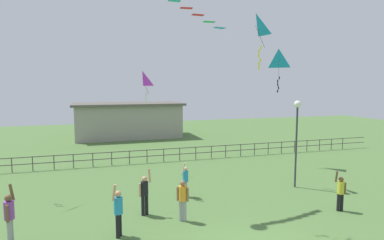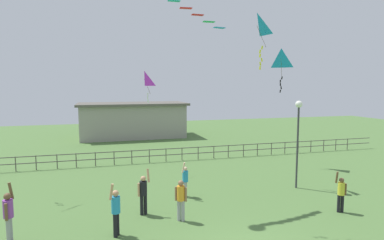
{
  "view_description": "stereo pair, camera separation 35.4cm",
  "coord_description": "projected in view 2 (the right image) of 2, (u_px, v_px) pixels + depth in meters",
  "views": [
    {
      "loc": [
        -4.65,
        -7.92,
        5.34
      ],
      "look_at": [
        -0.07,
        6.75,
        3.72
      ],
      "focal_mm": 29.92,
      "sensor_mm": 36.0,
      "label": 1
    },
    {
      "loc": [
        -4.31,
        -8.03,
        5.34
      ],
      "look_at": [
        -0.07,
        6.75,
        3.72
      ],
      "focal_mm": 29.92,
      "sensor_mm": 36.0,
      "label": 2
    }
  ],
  "objects": [
    {
      "name": "kite_4",
      "position": [
        257.0,
        28.0,
        17.13
      ],
      "size": [
        1.11,
        0.9,
        2.92
      ],
      "color": "#198CD1"
    },
    {
      "name": "kite_5",
      "position": [
        281.0,
        60.0,
        20.95
      ],
      "size": [
        1.23,
        1.17,
        2.82
      ],
      "color": "#198CD1"
    },
    {
      "name": "kite_3",
      "position": [
        145.0,
        80.0,
        19.99
      ],
      "size": [
        0.89,
        0.86,
        1.96
      ],
      "color": "#B22DB2"
    },
    {
      "name": "lamppost",
      "position": [
        298.0,
        125.0,
        16.57
      ],
      "size": [
        0.36,
        0.36,
        4.61
      ],
      "color": "#38383D",
      "rests_on": "ground_plane"
    },
    {
      "name": "person_1",
      "position": [
        185.0,
        179.0,
        15.43
      ],
      "size": [
        0.37,
        0.43,
        1.76
      ],
      "color": "#99999E",
      "rests_on": "ground_plane"
    },
    {
      "name": "person_0",
      "position": [
        116.0,
        209.0,
        11.36
      ],
      "size": [
        0.41,
        0.48,
        1.99
      ],
      "color": "black",
      "rests_on": "ground_plane"
    },
    {
      "name": "pavilion_building",
      "position": [
        133.0,
        120.0,
        33.78
      ],
      "size": [
        11.13,
        5.4,
        3.62
      ],
      "color": "gray",
      "rests_on": "ground_plane"
    },
    {
      "name": "person_5",
      "position": [
        143.0,
        192.0,
        13.28
      ],
      "size": [
        0.52,
        0.31,
        1.94
      ],
      "color": "black",
      "rests_on": "ground_plane"
    },
    {
      "name": "person_2",
      "position": [
        181.0,
        198.0,
        12.66
      ],
      "size": [
        0.44,
        0.31,
        1.66
      ],
      "color": "#99999E",
      "rests_on": "ground_plane"
    },
    {
      "name": "person_3",
      "position": [
        341.0,
        192.0,
        13.55
      ],
      "size": [
        0.45,
        0.34,
        1.77
      ],
      "color": "black",
      "rests_on": "ground_plane"
    },
    {
      "name": "waterfront_railing",
      "position": [
        159.0,
        153.0,
        22.62
      ],
      "size": [
        36.04,
        0.06,
        0.95
      ],
      "color": "#4C4742",
      "rests_on": "ground_plane"
    },
    {
      "name": "person_4",
      "position": [
        8.0,
        213.0,
        10.91
      ],
      "size": [
        0.32,
        0.53,
        2.05
      ],
      "color": "#99999E",
      "rests_on": "ground_plane"
    }
  ]
}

